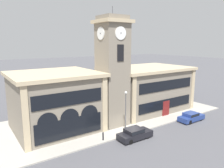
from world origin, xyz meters
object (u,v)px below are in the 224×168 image
street_lamp (126,106)px  parked_car_mid (191,117)px  parked_car_near (135,133)px  bollard (103,136)px

street_lamp → parked_car_mid: bearing=-8.8°
parked_car_mid → street_lamp: (-11.43, 1.77, 3.17)m
parked_car_mid → parked_car_near: bearing=179.8°
parked_car_near → street_lamp: 3.61m
parked_car_near → bollard: size_ratio=4.24×
parked_car_near → parked_car_mid: bearing=-0.2°
street_lamp → parked_car_near: bearing=-87.4°
parked_car_near → bollard: (-3.59, 1.72, -0.08)m
parked_car_mid → bollard: 15.03m
parked_car_near → street_lamp: (-0.08, 1.77, 3.15)m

